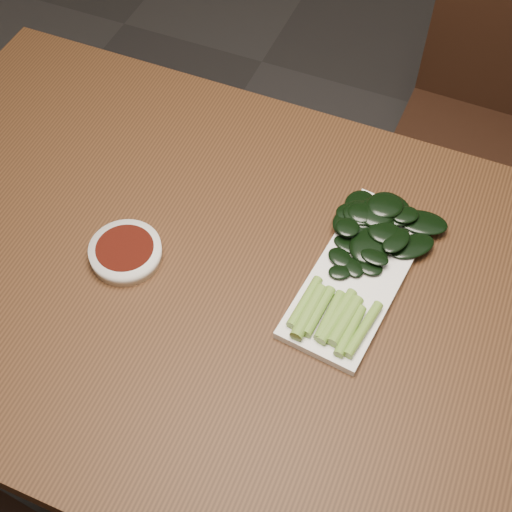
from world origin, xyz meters
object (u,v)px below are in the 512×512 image
Objects in this scene: sauce_bowl at (126,252)px; table at (267,316)px; gai_lan at (365,247)px; chair_far at (486,123)px; serving_plate at (358,275)px.

table is at bearing 6.34° from sauce_bowl.
sauce_bowl is (-0.23, -0.03, 0.08)m from table.
chair_far is at bearing 79.77° from gai_lan.
serving_plate is at bearing 16.72° from sauce_bowl.
table is 4.32× the size of gai_lan.
gai_lan is (0.11, 0.12, 0.10)m from table.
gai_lan reaches higher than serving_plate.
chair_far is 0.77m from serving_plate.
table is 0.16m from serving_plate.
sauce_bowl is at bearing -163.28° from serving_plate.
serving_plate is (0.35, 0.10, -0.01)m from sauce_bowl.
serving_plate is 1.00× the size of gai_lan.
chair_far is 2.75× the size of serving_plate.
table is at bearing -133.53° from gai_lan.
sauce_bowl is at bearing -118.47° from chair_far.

